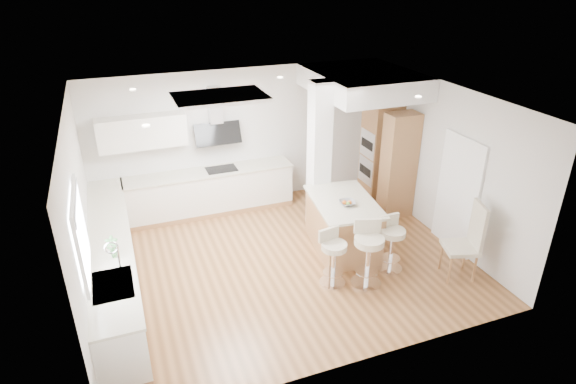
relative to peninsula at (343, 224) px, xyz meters
name	(u,v)px	position (x,y,z in m)	size (l,w,h in m)	color
ground	(284,260)	(-1.11, -0.02, -0.48)	(6.00, 6.00, 0.00)	#986338
ceiling	(284,260)	(-1.11, -0.02, -0.48)	(6.00, 5.00, 0.02)	white
wall_back	(241,138)	(-1.11, 2.48, 0.92)	(6.00, 0.04, 2.80)	silver
wall_left	(81,219)	(-4.11, -0.02, 0.92)	(0.04, 5.00, 2.80)	silver
wall_right	(440,161)	(1.89, -0.02, 0.92)	(0.04, 5.00, 2.80)	silver
skylight	(220,97)	(-1.90, 0.58, 2.29)	(4.10, 2.10, 0.06)	white
window_left	(80,230)	(-4.07, -0.92, 1.22)	(0.06, 1.28, 1.07)	white
doorway_right	(458,195)	(1.86, -0.62, 0.52)	(0.05, 1.00, 2.10)	#423A34
counter_left	(113,262)	(-3.81, 0.21, -0.02)	(0.63, 4.50, 1.35)	#A97748
counter_back	(201,181)	(-2.03, 2.21, 0.22)	(3.62, 0.63, 2.50)	#A97748
pillar	(319,157)	(-0.06, 0.93, 0.92)	(0.35, 0.35, 2.80)	white
soffit	(362,82)	(0.99, 1.38, 2.12)	(1.78, 2.20, 0.40)	white
oven_column	(387,158)	(1.56, 1.21, 0.57)	(0.63, 1.21, 2.10)	#A97748
peninsula	(343,224)	(0.00, 0.00, 0.00)	(1.21, 1.67, 1.01)	#A97748
bar_stool_a	(333,255)	(-0.61, -0.88, 0.05)	(0.49, 0.49, 0.93)	white
bar_stool_b	(368,251)	(-0.11, -1.08, 0.13)	(0.60, 0.60, 1.08)	white
bar_stool_c	(391,241)	(0.45, -0.86, 0.06)	(0.44, 0.44, 0.95)	white
dining_chair	(469,239)	(1.47, -1.45, 0.21)	(0.63, 0.63, 1.29)	beige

